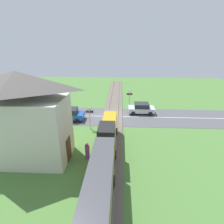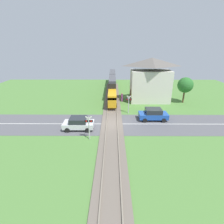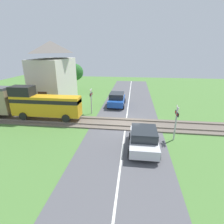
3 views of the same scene
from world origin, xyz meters
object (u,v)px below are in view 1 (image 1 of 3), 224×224
at_px(train, 97,213).
at_px(crossing_signal_east_approach, 90,115).
at_px(car_far_side, 69,114).
at_px(pedestrian_by_station, 87,151).
at_px(station_building, 24,120).
at_px(car_near_crossing, 141,108).
at_px(crossing_signal_west_approach, 129,96).

bearing_deg(train, crossing_signal_east_approach, -78.84).
height_order(car_far_side, pedestrian_by_station, car_far_side).
height_order(station_building, pedestrian_by_station, station_building).
distance_m(train, pedestrian_by_station, 7.17).
height_order(car_far_side, crossing_signal_east_approach, crossing_signal_east_approach).
bearing_deg(car_near_crossing, station_building, 45.99).
distance_m(crossing_signal_west_approach, crossing_signal_east_approach, 9.23).
xyz_separation_m(crossing_signal_west_approach, pedestrian_by_station, (4.25, 13.53, -1.08)).
bearing_deg(station_building, train, 135.66).
xyz_separation_m(train, crossing_signal_west_approach, (-2.49, -20.38, -0.08)).
bearing_deg(train, car_far_side, -69.18).
distance_m(car_near_crossing, car_far_side, 10.27).
relative_size(car_near_crossing, crossing_signal_west_approach, 1.33).
relative_size(train, crossing_signal_east_approach, 8.50).
height_order(car_near_crossing, crossing_signal_west_approach, crossing_signal_west_approach).
height_order(car_far_side, crossing_signal_west_approach, crossing_signal_west_approach).
height_order(train, pedestrian_by_station, train).
height_order(crossing_signal_west_approach, crossing_signal_east_approach, same).
relative_size(car_near_crossing, car_far_side, 0.95).
height_order(car_near_crossing, car_far_side, car_far_side).
height_order(train, car_far_side, train).
relative_size(train, crossing_signal_west_approach, 8.50).
distance_m(train, car_near_crossing, 18.43).
relative_size(car_far_side, crossing_signal_west_approach, 1.40).
height_order(crossing_signal_west_approach, pedestrian_by_station, crossing_signal_west_approach).
bearing_deg(pedestrian_by_station, crossing_signal_east_approach, -82.85).
distance_m(station_building, pedestrian_by_station, 5.86).
distance_m(crossing_signal_east_approach, pedestrian_by_station, 5.90).
bearing_deg(train, car_near_crossing, -102.99).
height_order(crossing_signal_east_approach, pedestrian_by_station, crossing_signal_east_approach).
distance_m(train, crossing_signal_west_approach, 20.53).
bearing_deg(station_building, pedestrian_by_station, -177.51).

